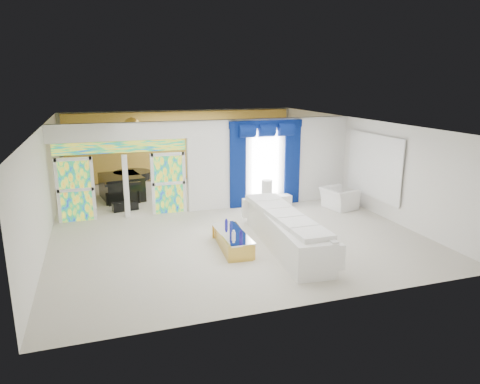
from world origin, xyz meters
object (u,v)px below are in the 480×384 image
object	(u,v)px
white_sofa	(285,232)
coffee_table	(232,241)
grand_piano	(122,187)
console_table	(275,201)
armchair	(339,198)

from	to	relation	value
white_sofa	coffee_table	size ratio (longest dim) A/B	2.33
coffee_table	grand_piano	xyz separation A→B (m)	(-2.40, 6.02, 0.23)
console_table	armchair	world-z (taller)	armchair
coffee_table	console_table	bearing A→B (deg)	51.93
armchair	console_table	bearing A→B (deg)	56.10
white_sofa	console_table	size ratio (longest dim) A/B	3.73
console_table	armchair	distance (m)	2.18
coffee_table	console_table	distance (m)	4.10
console_table	grand_piano	world-z (taller)	grand_piano
grand_piano	coffee_table	bearing A→B (deg)	-78.14
armchair	grand_piano	bearing A→B (deg)	51.02
coffee_table	grand_piano	distance (m)	6.49
console_table	armchair	size ratio (longest dim) A/B	1.07
white_sofa	armchair	distance (m)	4.17
coffee_table	grand_piano	size ratio (longest dim) A/B	1.07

